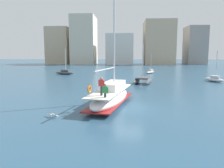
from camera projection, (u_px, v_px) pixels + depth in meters
The scene contains 8 objects.
ground_plane at pixel (130, 108), 20.20m from camera, with size 400.00×400.00×0.00m, color #284C66.
main_sailboat at pixel (111, 96), 21.23m from camera, with size 4.43×9.89×14.18m.
moored_sloop_near at pixel (65, 72), 53.50m from camera, with size 5.13×2.66×6.48m.
moored_sloop_far at pixel (150, 72), 56.17m from camera, with size 3.01×4.20×5.23m.
moored_catamaran at pixel (214, 79), 39.39m from camera, with size 2.80×4.49×5.57m.
moored_cutter_left at pixel (143, 80), 36.75m from camera, with size 3.92×5.88×6.69m.
seagull at pixel (52, 115), 17.08m from camera, with size 1.18×0.62×0.18m.
waterfront_buildings at pixel (121, 44), 109.64m from camera, with size 79.85×18.83×23.47m.
Camera 1 is at (-0.58, -19.78, 4.91)m, focal length 35.00 mm.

